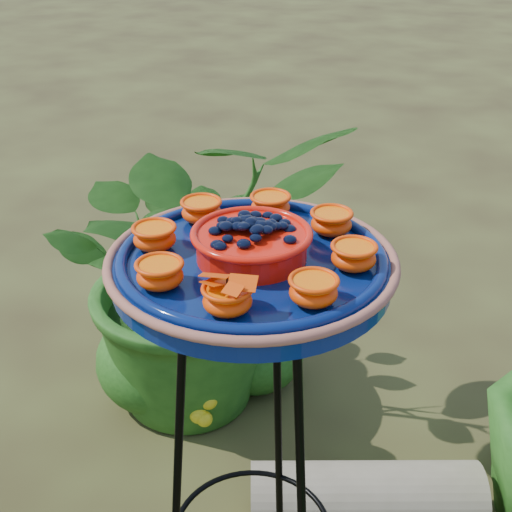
# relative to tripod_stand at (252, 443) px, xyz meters

# --- Properties ---
(tripod_stand) EXTENTS (0.36, 0.37, 0.91)m
(tripod_stand) POSITION_rel_tripod_stand_xyz_m (0.00, 0.00, 0.00)
(tripod_stand) COLOR black
(tripod_stand) RESTS_ON ground
(feeder_dish) EXTENTS (0.50, 0.50, 0.11)m
(feeder_dish) POSITION_rel_tripod_stand_xyz_m (0.00, -0.00, 0.40)
(feeder_dish) COLOR #071951
(feeder_dish) RESTS_ON tripod_stand
(driftwood_log) EXTENTS (0.61, 0.44, 0.19)m
(driftwood_log) POSITION_rel_tripod_stand_xyz_m (0.13, 0.38, -0.45)
(driftwood_log) COLOR gray
(driftwood_log) RESTS_ON ground
(shrub_back_left) EXTENTS (1.12, 1.14, 0.96)m
(shrub_back_left) POSITION_rel_tripod_stand_xyz_m (-0.55, 0.67, -0.07)
(shrub_back_left) COLOR #1C4813
(shrub_back_left) RESTS_ON ground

